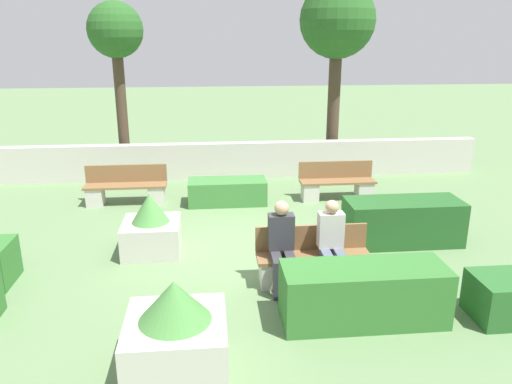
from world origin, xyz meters
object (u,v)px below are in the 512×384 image
object	(u,v)px
bench_left_side	(337,185)
person_seated_woman	(282,242)
bench_right_side	(126,190)
planter_corner_right	(151,229)
bench_front	(313,262)
tree_center_left	(337,24)
person_seated_man	(332,241)
planter_corner_left	(176,336)
tree_leftmost	(116,37)

from	to	relation	value
bench_left_side	person_seated_woman	distance (m)	4.57
bench_right_side	planter_corner_right	xyz separation A→B (m)	(0.84, -2.75, 0.11)
bench_front	tree_center_left	size ratio (longest dim) A/B	0.35
person_seated_man	planter_corner_right	size ratio (longest dim) A/B	1.24
bench_left_side	person_seated_man	size ratio (longest dim) A/B	1.31
planter_corner_left	planter_corner_right	distance (m)	3.50
tree_leftmost	bench_left_side	bearing A→B (deg)	-27.77
bench_right_side	person_seated_man	size ratio (longest dim) A/B	1.37
planter_corner_left	tree_center_left	size ratio (longest dim) A/B	0.23
person_seated_man	tree_leftmost	bearing A→B (deg)	120.57
bench_left_side	planter_corner_left	xyz separation A→B (m)	(-3.37, -6.06, 0.18)
tree_leftmost	tree_center_left	distance (m)	5.76
planter_corner_right	bench_front	bearing A→B (deg)	-28.04
bench_left_side	person_seated_man	distance (m)	4.31
bench_front	planter_corner_left	world-z (taller)	planter_corner_left
bench_left_side	planter_corner_left	world-z (taller)	planter_corner_left
bench_left_side	person_seated_man	world-z (taller)	person_seated_man
person_seated_man	tree_center_left	distance (m)	7.76
person_seated_man	planter_corner_left	bearing A→B (deg)	-139.01
bench_left_side	bench_right_side	size ratio (longest dim) A/B	0.96
bench_right_side	planter_corner_left	size ratio (longest dim) A/B	1.56
bench_right_side	person_seated_woman	size ratio (longest dim) A/B	1.35
tree_center_left	bench_front	bearing A→B (deg)	-106.04
bench_right_side	person_seated_woman	xyz separation A→B (m)	(2.92, -4.26, 0.41)
planter_corner_left	tree_leftmost	bearing A→B (deg)	101.87
bench_left_side	bench_right_side	distance (m)	4.83
bench_left_side	tree_leftmost	world-z (taller)	tree_leftmost
bench_front	person_seated_woman	size ratio (longest dim) A/B	1.30
person_seated_woman	planter_corner_right	world-z (taller)	person_seated_woman
bench_left_side	bench_front	bearing A→B (deg)	-98.81
person_seated_woman	planter_corner_left	xyz separation A→B (m)	(-1.46, -1.93, -0.24)
planter_corner_left	tree_leftmost	world-z (taller)	tree_leftmost
bench_left_side	tree_center_left	xyz separation A→B (m)	(0.53, 2.73, 3.61)
bench_front	person_seated_man	xyz separation A→B (m)	(0.25, -0.14, 0.41)
tree_leftmost	tree_center_left	world-z (taller)	tree_center_left
bench_right_side	planter_corner_right	size ratio (longest dim) A/B	1.69
planter_corner_left	tree_leftmost	size ratio (longest dim) A/B	0.26
person_seated_man	planter_corner_right	xyz separation A→B (m)	(-2.83, 1.52, -0.30)
bench_right_side	planter_corner_left	distance (m)	6.36
person_seated_man	person_seated_woman	bearing A→B (deg)	179.83
tree_center_left	planter_corner_left	bearing A→B (deg)	-113.94
tree_center_left	bench_left_side	bearing A→B (deg)	-101.02
bench_left_side	person_seated_man	bearing A→B (deg)	-95.10
bench_left_side	tree_leftmost	distance (m)	6.75
bench_front	planter_corner_right	size ratio (longest dim) A/B	1.63
bench_right_side	planter_corner_left	xyz separation A→B (m)	(1.46, -6.19, 0.17)
bench_front	person_seated_woman	xyz separation A→B (m)	(-0.51, -0.14, 0.42)
tree_leftmost	tree_center_left	size ratio (longest dim) A/B	0.89
bench_front	bench_right_side	size ratio (longest dim) A/B	0.96
planter_corner_right	tree_leftmost	world-z (taller)	tree_leftmost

